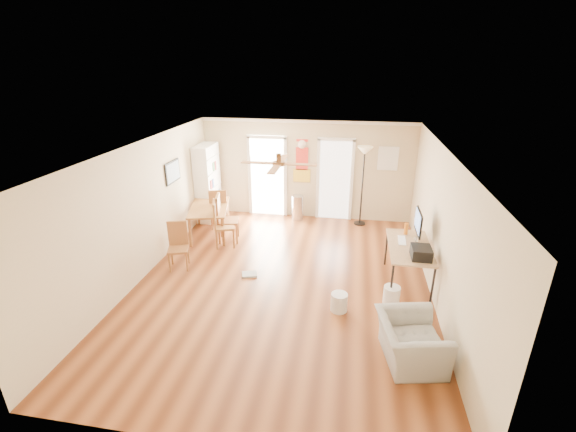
% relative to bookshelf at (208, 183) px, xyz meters
% --- Properties ---
extents(floor, '(7.00, 7.00, 0.00)m').
position_rel_bookshelf_xyz_m(floor, '(2.53, -2.90, -1.00)').
color(floor, brown).
rests_on(floor, ground).
extents(ceiling, '(5.50, 7.00, 0.00)m').
position_rel_bookshelf_xyz_m(ceiling, '(2.53, -2.90, 1.60)').
color(ceiling, silver).
rests_on(ceiling, floor).
extents(wall_back, '(5.50, 0.04, 2.60)m').
position_rel_bookshelf_xyz_m(wall_back, '(2.53, 0.60, 0.30)').
color(wall_back, beige).
rests_on(wall_back, floor).
extents(wall_front, '(5.50, 0.04, 2.60)m').
position_rel_bookshelf_xyz_m(wall_front, '(2.53, -6.40, 0.30)').
color(wall_front, beige).
rests_on(wall_front, floor).
extents(wall_left, '(0.04, 7.00, 2.60)m').
position_rel_bookshelf_xyz_m(wall_left, '(-0.22, -2.90, 0.30)').
color(wall_left, beige).
rests_on(wall_left, floor).
extents(wall_right, '(0.04, 7.00, 2.60)m').
position_rel_bookshelf_xyz_m(wall_right, '(5.28, -2.90, 0.30)').
color(wall_right, beige).
rests_on(wall_right, floor).
extents(crown_molding, '(5.50, 7.00, 0.08)m').
position_rel_bookshelf_xyz_m(crown_molding, '(2.53, -2.90, 1.56)').
color(crown_molding, white).
rests_on(crown_molding, wall_back).
extents(kitchen_doorway, '(0.90, 0.10, 2.10)m').
position_rel_bookshelf_xyz_m(kitchen_doorway, '(1.48, 0.59, 0.05)').
color(kitchen_doorway, white).
rests_on(kitchen_doorway, wall_back).
extents(bathroom_doorway, '(0.80, 0.10, 2.10)m').
position_rel_bookshelf_xyz_m(bathroom_doorway, '(3.28, 0.59, 0.05)').
color(bathroom_doorway, white).
rests_on(bathroom_doorway, wall_back).
extents(wall_decal, '(0.46, 0.03, 1.10)m').
position_rel_bookshelf_xyz_m(wall_decal, '(2.40, 0.58, 0.55)').
color(wall_decal, red).
rests_on(wall_decal, wall_back).
extents(ac_grille, '(0.50, 0.04, 0.60)m').
position_rel_bookshelf_xyz_m(ac_grille, '(4.58, 0.57, 0.70)').
color(ac_grille, white).
rests_on(ac_grille, wall_back).
extents(framed_poster, '(0.04, 0.66, 0.48)m').
position_rel_bookshelf_xyz_m(framed_poster, '(-0.20, -1.50, 0.70)').
color(framed_poster, black).
rests_on(framed_poster, wall_left).
extents(ceiling_fan, '(1.24, 1.24, 0.20)m').
position_rel_bookshelf_xyz_m(ceiling_fan, '(2.53, -3.20, 1.43)').
color(ceiling_fan, '#593819').
rests_on(ceiling_fan, ceiling).
extents(bookshelf, '(0.68, 0.98, 2.00)m').
position_rel_bookshelf_xyz_m(bookshelf, '(0.00, 0.00, 0.00)').
color(bookshelf, white).
rests_on(bookshelf, floor).
extents(dining_table, '(1.18, 1.61, 0.72)m').
position_rel_bookshelf_xyz_m(dining_table, '(0.38, -0.98, -0.64)').
color(dining_table, '#AB6D37').
rests_on(dining_table, floor).
extents(dining_chair_right_a, '(0.55, 0.55, 1.12)m').
position_rel_bookshelf_xyz_m(dining_chair_right_a, '(0.93, -1.24, -0.44)').
color(dining_chair_right_a, '#9E6632').
rests_on(dining_chair_right_a, floor).
extents(dining_chair_right_b, '(0.56, 0.56, 1.07)m').
position_rel_bookshelf_xyz_m(dining_chair_right_b, '(0.93, -1.51, -0.47)').
color(dining_chair_right_b, '#A76E36').
rests_on(dining_chair_right_b, floor).
extents(dining_chair_near, '(0.50, 0.50, 0.96)m').
position_rel_bookshelf_xyz_m(dining_chair_near, '(0.33, -2.68, -0.52)').
color(dining_chair_near, '#9F6C33').
rests_on(dining_chair_near, floor).
extents(dining_chair_far, '(0.53, 0.53, 1.04)m').
position_rel_bookshelf_xyz_m(dining_chair_far, '(0.46, -0.52, -0.48)').
color(dining_chair_far, '#8E5E2D').
rests_on(dining_chair_far, floor).
extents(trash_can, '(0.33, 0.33, 0.67)m').
position_rel_bookshelf_xyz_m(trash_can, '(2.34, 0.33, -0.67)').
color(trash_can, '#ADADAF').
rests_on(trash_can, floor).
extents(torchiere_lamp, '(0.48, 0.48, 2.04)m').
position_rel_bookshelf_xyz_m(torchiere_lamp, '(3.99, 0.29, 0.02)').
color(torchiere_lamp, black).
rests_on(torchiere_lamp, floor).
extents(computer_desk, '(0.76, 1.52, 0.81)m').
position_rel_bookshelf_xyz_m(computer_desk, '(4.85, -2.54, -0.60)').
color(computer_desk, tan).
rests_on(computer_desk, floor).
extents(imac, '(0.14, 0.64, 0.59)m').
position_rel_bookshelf_xyz_m(imac, '(5.00, -2.27, 0.11)').
color(imac, black).
rests_on(imac, computer_desk).
extents(keyboard, '(0.15, 0.42, 0.02)m').
position_rel_bookshelf_xyz_m(keyboard, '(4.73, -2.34, -0.18)').
color(keyboard, white).
rests_on(keyboard, computer_desk).
extents(printer, '(0.34, 0.39, 0.20)m').
position_rel_bookshelf_xyz_m(printer, '(4.98, -2.99, -0.09)').
color(printer, black).
rests_on(printer, computer_desk).
extents(orange_bottle, '(0.08, 0.08, 0.23)m').
position_rel_bookshelf_xyz_m(orange_bottle, '(4.83, -2.02, -0.07)').
color(orange_bottle, orange).
rests_on(orange_bottle, computer_desk).
extents(wastebasket_a, '(0.34, 0.34, 0.33)m').
position_rel_bookshelf_xyz_m(wastebasket_a, '(3.64, -3.61, -0.84)').
color(wastebasket_a, silver).
rests_on(wastebasket_a, floor).
extents(wastebasket_b, '(0.34, 0.34, 0.33)m').
position_rel_bookshelf_xyz_m(wastebasket_b, '(4.54, -3.25, -0.83)').
color(wastebasket_b, white).
rests_on(wastebasket_b, floor).
extents(floor_cloth, '(0.34, 0.30, 0.04)m').
position_rel_bookshelf_xyz_m(floor_cloth, '(1.82, -2.74, -0.98)').
color(floor_cloth, gray).
rests_on(floor_cloth, floor).
extents(armchair, '(1.03, 1.13, 0.64)m').
position_rel_bookshelf_xyz_m(armchair, '(4.68, -4.63, -0.68)').
color(armchair, '#979792').
rests_on(armchair, floor).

